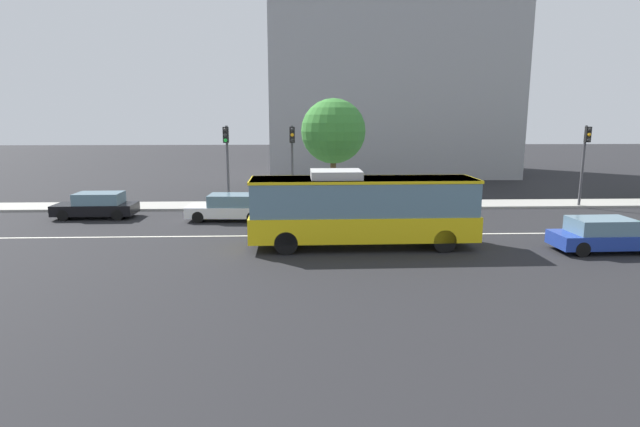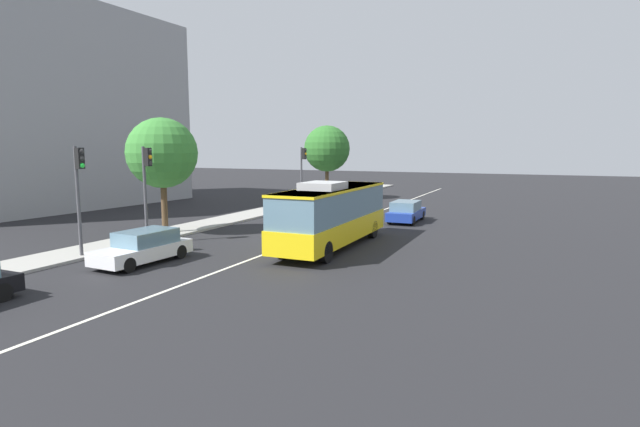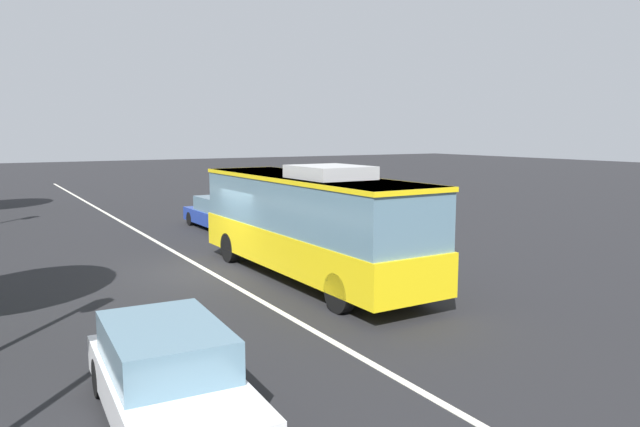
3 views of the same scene
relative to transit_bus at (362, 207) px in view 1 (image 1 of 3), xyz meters
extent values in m
plane|color=black|center=(2.55, 2.29, -1.81)|extent=(160.00, 160.00, 0.00)
cube|color=#9E9B93|center=(2.55, 10.52, -1.74)|extent=(80.00, 2.72, 0.14)
cube|color=silver|center=(2.55, 2.29, -1.80)|extent=(76.00, 0.16, 0.01)
cube|color=yellow|center=(0.02, 0.00, -0.83)|extent=(10.03, 2.63, 1.10)
cube|color=slate|center=(0.02, 0.00, 0.50)|extent=(9.83, 2.55, 1.58)
cube|color=yellow|center=(0.02, 0.00, 1.23)|extent=(9.93, 2.60, 0.12)
cube|color=#B2B2B2|center=(-1.18, -0.02, 1.47)|extent=(2.22, 1.83, 0.36)
cylinder|color=black|center=(3.41, 1.14, -1.31)|extent=(1.00, 0.31, 1.00)
cylinder|color=black|center=(3.44, -1.06, -1.31)|extent=(1.00, 0.31, 1.00)
cylinder|color=black|center=(-3.39, 1.06, -1.31)|extent=(1.00, 0.31, 1.00)
cylinder|color=black|center=(-3.36, -1.14, -1.31)|extent=(1.00, 0.31, 1.00)
cube|color=#1E3899|center=(10.48, -1.15, -1.29)|extent=(4.54, 1.89, 0.60)
cube|color=slate|center=(10.23, -1.16, -0.67)|extent=(2.55, 1.71, 0.64)
cylinder|color=black|center=(11.96, -0.32, -1.49)|extent=(0.64, 0.23, 0.64)
cylinder|color=black|center=(8.96, -0.38, -1.49)|extent=(0.64, 0.23, 0.64)
cylinder|color=black|center=(9.00, -1.98, -1.49)|extent=(0.64, 0.23, 0.64)
cube|color=black|center=(-14.53, 7.18, -1.29)|extent=(4.51, 1.83, 0.60)
cube|color=slate|center=(-14.28, 7.18, -0.67)|extent=(2.53, 1.67, 0.64)
cylinder|color=black|center=(-16.03, 6.37, -1.49)|extent=(0.64, 0.22, 0.64)
cylinder|color=black|center=(-16.04, 7.97, -1.49)|extent=(0.64, 0.22, 0.64)
cylinder|color=black|center=(-13.03, 6.39, -1.49)|extent=(0.64, 0.22, 0.64)
cylinder|color=black|center=(-13.04, 7.99, -1.49)|extent=(0.64, 0.22, 0.64)
cube|color=white|center=(-6.83, 6.26, -1.29)|extent=(4.58, 2.02, 0.60)
cube|color=slate|center=(-6.58, 6.25, -0.67)|extent=(2.60, 1.78, 0.64)
cylinder|color=black|center=(-8.37, 5.54, -1.49)|extent=(0.65, 0.25, 0.64)
cylinder|color=black|center=(-8.29, 7.13, -1.49)|extent=(0.65, 0.25, 0.64)
cylinder|color=black|center=(-5.37, 5.39, -1.49)|extent=(0.65, 0.25, 0.64)
cylinder|color=black|center=(-5.29, 6.99, -1.49)|extent=(0.65, 0.25, 0.64)
cylinder|color=#47474C|center=(15.14, 9.44, 0.79)|extent=(0.16, 0.16, 5.20)
cube|color=black|center=(15.12, 9.16, 2.84)|extent=(0.34, 0.30, 0.96)
sphere|color=#2D2D2D|center=(15.12, 9.01, 3.16)|extent=(0.22, 0.22, 0.22)
sphere|color=#F9A514|center=(15.12, 9.01, 2.84)|extent=(0.22, 0.22, 0.22)
sphere|color=#2D2D2D|center=(15.12, 9.01, 2.52)|extent=(0.22, 0.22, 0.22)
cylinder|color=#47474C|center=(-7.24, 9.64, 0.79)|extent=(0.16, 0.16, 5.20)
cube|color=black|center=(-7.25, 9.36, 2.84)|extent=(0.33, 0.29, 0.96)
sphere|color=#2D2D2D|center=(-7.26, 9.21, 3.16)|extent=(0.22, 0.22, 0.22)
sphere|color=#2D2D2D|center=(-7.26, 9.21, 2.84)|extent=(0.22, 0.22, 0.22)
sphere|color=#1ED838|center=(-7.26, 9.21, 2.52)|extent=(0.22, 0.22, 0.22)
cylinder|color=#47474C|center=(-3.24, 9.46, 0.79)|extent=(0.16, 0.16, 5.20)
cube|color=black|center=(-3.22, 9.18, 2.84)|extent=(0.34, 0.30, 0.96)
sphere|color=#2D2D2D|center=(-3.21, 9.03, 3.16)|extent=(0.22, 0.22, 0.22)
sphere|color=#F9A514|center=(-3.21, 9.03, 2.84)|extent=(0.22, 0.22, 0.22)
sphere|color=#2D2D2D|center=(-3.21, 9.03, 2.52)|extent=(0.22, 0.22, 0.22)
cylinder|color=#4C3823|center=(-0.61, 10.57, -0.16)|extent=(0.36, 0.36, 3.29)
sphere|color=#387F33|center=(-0.61, 10.57, 3.02)|extent=(4.11, 4.11, 4.11)
cube|color=#939399|center=(6.34, 30.95, 6.69)|extent=(23.70, 15.11, 17.00)
cube|color=slate|center=(17.92, 30.45, 0.30)|extent=(0.63, 12.70, 1.50)
cube|color=slate|center=(17.92, 30.45, 3.70)|extent=(0.63, 12.70, 1.50)
cube|color=slate|center=(17.92, 30.45, 7.10)|extent=(0.63, 12.70, 1.50)
cube|color=slate|center=(17.92, 30.45, 10.50)|extent=(0.63, 12.70, 1.50)
cube|color=slate|center=(17.92, 30.45, 13.90)|extent=(0.63, 12.70, 1.50)
camera|label=1|loc=(-2.73, -22.11, 3.99)|focal=28.60mm
camera|label=2|loc=(-23.05, -9.92, 3.28)|focal=27.62mm
camera|label=3|loc=(-15.33, 8.67, 2.55)|focal=33.55mm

